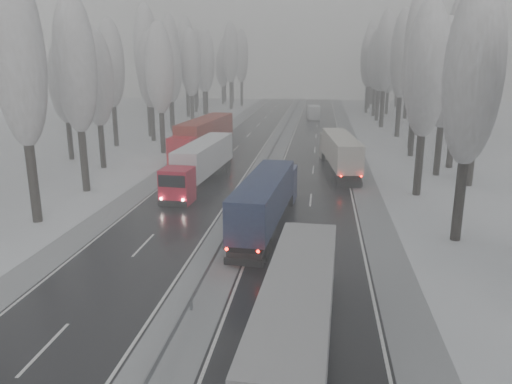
% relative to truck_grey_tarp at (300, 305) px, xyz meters
% --- Properties ---
extents(ground, '(260.00, 260.00, 0.00)m').
position_rel_truck_grey_tarp_xyz_m(ground, '(-5.30, -0.86, -2.31)').
color(ground, white).
rests_on(ground, ground).
extents(carriageway_right, '(7.50, 200.00, 0.03)m').
position_rel_truck_grey_tarp_xyz_m(carriageway_right, '(-0.05, 29.14, -2.29)').
color(carriageway_right, black).
rests_on(carriageway_right, ground).
extents(carriageway_left, '(7.50, 200.00, 0.03)m').
position_rel_truck_grey_tarp_xyz_m(carriageway_left, '(-10.55, 29.14, -2.29)').
color(carriageway_left, black).
rests_on(carriageway_left, ground).
extents(median_slush, '(3.00, 200.00, 0.04)m').
position_rel_truck_grey_tarp_xyz_m(median_slush, '(-5.30, 29.14, -2.29)').
color(median_slush, '#909398').
rests_on(median_slush, ground).
extents(shoulder_right, '(2.40, 200.00, 0.04)m').
position_rel_truck_grey_tarp_xyz_m(shoulder_right, '(4.90, 29.14, -2.29)').
color(shoulder_right, '#909398').
rests_on(shoulder_right, ground).
extents(shoulder_left, '(2.40, 200.00, 0.04)m').
position_rel_truck_grey_tarp_xyz_m(shoulder_left, '(-15.50, 29.14, -2.29)').
color(shoulder_left, '#909398').
rests_on(shoulder_left, ground).
extents(median_guardrail, '(0.12, 200.00, 0.76)m').
position_rel_truck_grey_tarp_xyz_m(median_guardrail, '(-5.30, 29.12, -1.71)').
color(median_guardrail, slate).
rests_on(median_guardrail, ground).
extents(tree_16, '(3.60, 3.60, 16.53)m').
position_rel_truck_grey_tarp_xyz_m(tree_16, '(9.73, 14.80, 8.36)').
color(tree_16, black).
rests_on(tree_16, ground).
extents(tree_18, '(3.60, 3.60, 16.58)m').
position_rel_truck_grey_tarp_xyz_m(tree_18, '(9.21, 26.17, 8.39)').
color(tree_18, black).
rests_on(tree_18, ground).
extents(tree_19, '(3.60, 3.60, 14.57)m').
position_rel_truck_grey_tarp_xyz_m(tree_19, '(14.72, 30.17, 7.11)').
color(tree_19, black).
rests_on(tree_19, ground).
extents(tree_20, '(3.60, 3.60, 15.71)m').
position_rel_truck_grey_tarp_xyz_m(tree_20, '(12.59, 34.30, 7.84)').
color(tree_20, black).
rests_on(tree_20, ground).
extents(tree_21, '(3.60, 3.60, 18.62)m').
position_rel_truck_grey_tarp_xyz_m(tree_21, '(14.82, 38.30, 9.69)').
color(tree_21, black).
rests_on(tree_21, ground).
extents(tree_22, '(3.60, 3.60, 15.86)m').
position_rel_truck_grey_tarp_xyz_m(tree_22, '(11.72, 44.74, 7.93)').
color(tree_22, black).
rests_on(tree_22, ground).
extents(tree_23, '(3.60, 3.60, 13.55)m').
position_rel_truck_grey_tarp_xyz_m(tree_23, '(18.01, 48.74, 6.46)').
color(tree_23, black).
rests_on(tree_23, ground).
extents(tree_24, '(3.60, 3.60, 20.49)m').
position_rel_truck_grey_tarp_xyz_m(tree_24, '(12.60, 50.16, 10.88)').
color(tree_24, black).
rests_on(tree_24, ground).
extents(tree_25, '(3.60, 3.60, 19.44)m').
position_rel_truck_grey_tarp_xyz_m(tree_25, '(19.51, 54.16, 10.21)').
color(tree_25, black).
rests_on(tree_25, ground).
extents(tree_26, '(3.60, 3.60, 18.78)m').
position_rel_truck_grey_tarp_xyz_m(tree_26, '(12.26, 60.41, 9.79)').
color(tree_26, black).
rests_on(tree_26, ground).
extents(tree_27, '(3.60, 3.60, 17.62)m').
position_rel_truck_grey_tarp_xyz_m(tree_27, '(19.41, 64.41, 9.05)').
color(tree_27, black).
rests_on(tree_27, ground).
extents(tree_28, '(3.60, 3.60, 19.62)m').
position_rel_truck_grey_tarp_xyz_m(tree_28, '(11.04, 71.09, 10.33)').
color(tree_28, black).
rests_on(tree_28, ground).
extents(tree_29, '(3.60, 3.60, 18.11)m').
position_rel_truck_grey_tarp_xyz_m(tree_29, '(18.41, 75.09, 9.36)').
color(tree_29, black).
rests_on(tree_29, ground).
extents(tree_30, '(3.60, 3.60, 17.86)m').
position_rel_truck_grey_tarp_xyz_m(tree_30, '(11.26, 80.84, 9.21)').
color(tree_30, black).
rests_on(tree_30, ground).
extents(tree_31, '(3.60, 3.60, 18.58)m').
position_rel_truck_grey_tarp_xyz_m(tree_31, '(17.18, 84.84, 9.66)').
color(tree_31, black).
rests_on(tree_31, ground).
extents(tree_32, '(3.60, 3.60, 17.33)m').
position_rel_truck_grey_tarp_xyz_m(tree_32, '(11.33, 88.35, 8.87)').
color(tree_32, black).
rests_on(tree_32, ground).
extents(tree_33, '(3.60, 3.60, 14.33)m').
position_rel_truck_grey_tarp_xyz_m(tree_33, '(14.47, 92.35, 6.95)').
color(tree_33, black).
rests_on(tree_33, ground).
extents(tree_34, '(3.60, 3.60, 17.63)m').
position_rel_truck_grey_tarp_xyz_m(tree_34, '(10.43, 95.45, 9.06)').
color(tree_34, black).
rests_on(tree_34, ground).
extents(tree_35, '(3.60, 3.60, 18.25)m').
position_rel_truck_grey_tarp_xyz_m(tree_35, '(19.64, 99.45, 9.46)').
color(tree_35, black).
rests_on(tree_35, ground).
extents(tree_36, '(3.60, 3.60, 20.23)m').
position_rel_truck_grey_tarp_xyz_m(tree_36, '(11.73, 105.30, 10.71)').
color(tree_36, black).
rests_on(tree_36, ground).
extents(tree_37, '(3.60, 3.60, 16.37)m').
position_rel_truck_grey_tarp_xyz_m(tree_37, '(18.72, 109.30, 8.26)').
color(tree_37, black).
rests_on(tree_37, ground).
extents(tree_38, '(3.60, 3.60, 17.97)m').
position_rel_truck_grey_tarp_xyz_m(tree_38, '(13.43, 115.86, 9.28)').
color(tree_38, black).
rests_on(tree_38, ground).
extents(tree_39, '(3.60, 3.60, 16.19)m').
position_rel_truck_grey_tarp_xyz_m(tree_39, '(16.25, 119.86, 8.14)').
color(tree_39, black).
rests_on(tree_39, ground).
extents(tree_56, '(3.60, 3.60, 18.12)m').
position_rel_truck_grey_tarp_xyz_m(tree_56, '(-20.01, 14.84, 9.37)').
color(tree_56, black).
rests_on(tree_56, ground).
extents(tree_58, '(3.60, 3.60, 17.21)m').
position_rel_truck_grey_tarp_xyz_m(tree_58, '(-20.43, 23.70, 8.79)').
color(tree_58, black).
rests_on(tree_58, ground).
extents(tree_59, '(3.60, 3.60, 18.41)m').
position_rel_truck_grey_tarp_xyz_m(tree_59, '(-28.11, 27.70, 9.56)').
color(tree_59, black).
rests_on(tree_59, ground).
extents(tree_60, '(3.60, 3.60, 14.84)m').
position_rel_truck_grey_tarp_xyz_m(tree_60, '(-23.05, 33.34, 7.28)').
color(tree_60, black).
rests_on(tree_60, ground).
extents(tree_61, '(3.60, 3.60, 13.95)m').
position_rel_truck_grey_tarp_xyz_m(tree_61, '(-28.82, 37.34, 6.71)').
color(tree_61, black).
rests_on(tree_61, ground).
extents(tree_62, '(3.60, 3.60, 16.04)m').
position_rel_truck_grey_tarp_xyz_m(tree_62, '(-19.25, 42.86, 8.05)').
color(tree_62, black).
rests_on(tree_62, ground).
extents(tree_63, '(3.60, 3.60, 16.88)m').
position_rel_truck_grey_tarp_xyz_m(tree_63, '(-27.15, 46.86, 8.59)').
color(tree_63, black).
rests_on(tree_63, ground).
extents(tree_64, '(3.60, 3.60, 15.42)m').
position_rel_truck_grey_tarp_xyz_m(tree_64, '(-23.56, 51.85, 7.65)').
color(tree_64, black).
rests_on(tree_64, ground).
extents(tree_65, '(3.60, 3.60, 19.48)m').
position_rel_truck_grey_tarp_xyz_m(tree_65, '(-25.35, 55.85, 10.24)').
color(tree_65, black).
rests_on(tree_65, ground).
extents(tree_66, '(3.60, 3.60, 15.23)m').
position_rel_truck_grey_tarp_xyz_m(tree_66, '(-23.46, 61.48, 7.53)').
color(tree_66, black).
rests_on(tree_66, ground).
extents(tree_67, '(3.60, 3.60, 17.09)m').
position_rel_truck_grey_tarp_xyz_m(tree_67, '(-24.85, 65.48, 8.72)').
color(tree_67, black).
rests_on(tree_67, ground).
extents(tree_68, '(3.60, 3.60, 16.65)m').
position_rel_truck_grey_tarp_xyz_m(tree_68, '(-21.88, 68.25, 8.44)').
color(tree_68, black).
rests_on(tree_68, ground).
extents(tree_69, '(3.60, 3.60, 19.35)m').
position_rel_truck_grey_tarp_xyz_m(tree_69, '(-26.72, 72.25, 10.15)').
color(tree_69, black).
rests_on(tree_69, ground).
extents(tree_70, '(3.60, 3.60, 17.09)m').
position_rel_truck_grey_tarp_xyz_m(tree_70, '(-21.63, 78.33, 8.72)').
color(tree_70, black).
rests_on(tree_70, ground).
extents(tree_71, '(3.60, 3.60, 19.61)m').
position_rel_truck_grey_tarp_xyz_m(tree_71, '(-26.39, 82.33, 10.32)').
color(tree_71, black).
rests_on(tree_71, ground).
extents(tree_72, '(3.60, 3.60, 15.11)m').
position_rel_truck_grey_tarp_xyz_m(tree_72, '(-24.23, 87.67, 7.45)').
color(tree_72, black).
rests_on(tree_72, ground).
extents(tree_73, '(3.60, 3.60, 17.22)m').
position_rel_truck_grey_tarp_xyz_m(tree_73, '(-27.12, 91.67, 8.80)').
color(tree_73, black).
rests_on(tree_73, ground).
extents(tree_74, '(3.60, 3.60, 19.68)m').
position_rel_truck_grey_tarp_xyz_m(tree_74, '(-20.37, 98.47, 10.37)').
color(tree_74, black).
rests_on(tree_74, ground).
extents(tree_75, '(3.60, 3.60, 18.60)m').
position_rel_truck_grey_tarp_xyz_m(tree_75, '(-29.50, 102.47, 9.68)').
color(tree_75, black).
rests_on(tree_75, ground).
extents(tree_76, '(3.60, 3.60, 18.55)m').
position_rel_truck_grey_tarp_xyz_m(tree_76, '(-19.35, 107.86, 9.64)').
color(tree_76, black).
rests_on(tree_76, ground).
extents(tree_77, '(3.60, 3.60, 14.32)m').
position_rel_truck_grey_tarp_xyz_m(tree_77, '(-24.96, 111.86, 6.95)').
color(tree_77, black).
rests_on(tree_77, ground).
extents(tree_78, '(3.60, 3.60, 19.55)m').
position_rel_truck_grey_tarp_xyz_m(tree_78, '(-22.86, 114.45, 10.28)').
color(tree_78, black).
rests_on(tree_78, ground).
extents(tree_79, '(3.60, 3.60, 17.07)m').
position_rel_truck_grey_tarp_xyz_m(tree_79, '(-25.63, 118.45, 8.70)').
color(tree_79, black).
rests_on(tree_79, ground).
extents(truck_grey_tarp, '(3.16, 15.52, 3.96)m').
position_rel_truck_grey_tarp_xyz_m(truck_grey_tarp, '(0.00, 0.00, 0.00)').
color(truck_grey_tarp, '#46464B').
rests_on(truck_grey_tarp, ground).
extents(truck_blue_box, '(3.49, 15.38, 3.91)m').
position_rel_truck_grey_tarp_xyz_m(truck_blue_box, '(-3.01, 15.63, -0.02)').
color(truck_blue_box, navy).
rests_on(truck_blue_box, ground).
extents(truck_cream_box, '(4.14, 15.58, 3.96)m').
position_rel_truck_grey_tarp_xyz_m(truck_cream_box, '(2.62, 34.67, 0.00)').
color(truck_cream_box, '#A29E8F').
rests_on(truck_cream_box, ground).
extents(box_truck_distant, '(2.86, 7.33, 2.67)m').
position_rel_truck_grey_tarp_xyz_m(box_truck_distant, '(-0.91, 81.41, -0.95)').
color(box_truck_distant, '#B8BCC0').
rests_on(box_truck_distant, ground).
extents(truck_red_white, '(3.42, 15.58, 3.97)m').
position_rel_truck_grey_tarp_xyz_m(truck_red_white, '(-10.49, 27.17, 0.01)').
color(truck_red_white, red).
rests_on(truck_red_white, ground).
extents(truck_red_red, '(4.47, 17.85, 4.54)m').
position_rel_truck_grey_tarp_xyz_m(truck_red_red, '(-13.49, 40.75, 0.34)').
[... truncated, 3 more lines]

